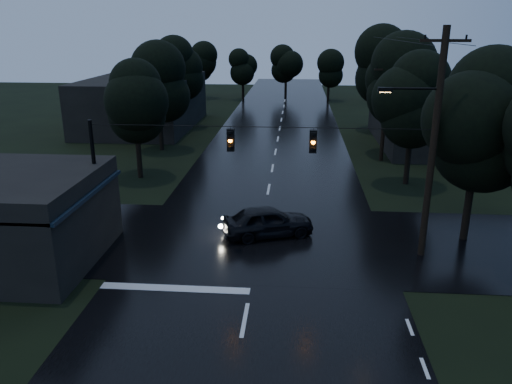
# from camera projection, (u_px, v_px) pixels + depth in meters

# --- Properties ---
(main_road) EXTENTS (12.00, 120.00, 0.02)m
(main_road) POSITION_uv_depth(u_px,v_px,m) (275.00, 152.00, 41.38)
(main_road) COLOR black
(main_road) RESTS_ON ground
(cross_street) EXTENTS (60.00, 9.00, 0.02)m
(cross_street) POSITION_uv_depth(u_px,v_px,m) (259.00, 240.00, 24.36)
(cross_street) COLOR black
(cross_street) RESTS_ON ground
(building_far_right) EXTENTS (10.00, 14.00, 4.40)m
(building_far_right) POSITION_uv_depth(u_px,v_px,m) (438.00, 120.00, 43.39)
(building_far_right) COLOR black
(building_far_right) RESTS_ON ground
(building_far_left) EXTENTS (10.00, 16.00, 5.00)m
(building_far_left) POSITION_uv_depth(u_px,v_px,m) (144.00, 102.00, 51.12)
(building_far_left) COLOR black
(building_far_left) RESTS_ON ground
(utility_pole_main) EXTENTS (3.50, 0.30, 10.00)m
(utility_pole_main) POSITION_uv_depth(u_px,v_px,m) (431.00, 142.00, 21.18)
(utility_pole_main) COLOR black
(utility_pole_main) RESTS_ON ground
(utility_pole_far) EXTENTS (2.00, 0.30, 7.50)m
(utility_pole_far) POSITION_uv_depth(u_px,v_px,m) (385.00, 111.00, 37.63)
(utility_pole_far) COLOR black
(utility_pole_far) RESTS_ON ground
(anchor_pole_left) EXTENTS (0.18, 0.18, 6.00)m
(anchor_pole_left) POSITION_uv_depth(u_px,v_px,m) (96.00, 184.00, 23.04)
(anchor_pole_left) COLOR black
(anchor_pole_left) RESTS_ON ground
(span_signals) EXTENTS (15.00, 0.37, 1.12)m
(span_signals) POSITION_uv_depth(u_px,v_px,m) (271.00, 140.00, 21.70)
(span_signals) COLOR black
(span_signals) RESTS_ON ground
(tree_corner_near) EXTENTS (4.48, 4.48, 9.44)m
(tree_corner_near) POSITION_uv_depth(u_px,v_px,m) (480.00, 118.00, 22.64)
(tree_corner_near) COLOR black
(tree_corner_near) RESTS_ON ground
(tree_left_a) EXTENTS (3.92, 3.92, 8.26)m
(tree_left_a) POSITION_uv_depth(u_px,v_px,m) (135.00, 101.00, 32.85)
(tree_left_a) COLOR black
(tree_left_a) RESTS_ON ground
(tree_left_b) EXTENTS (4.20, 4.20, 8.85)m
(tree_left_b) POSITION_uv_depth(u_px,v_px,m) (158.00, 82.00, 40.34)
(tree_left_b) COLOR black
(tree_left_b) RESTS_ON ground
(tree_left_c) EXTENTS (4.48, 4.48, 9.44)m
(tree_left_c) POSITION_uv_depth(u_px,v_px,m) (178.00, 68.00, 49.72)
(tree_left_c) COLOR black
(tree_left_c) RESTS_ON ground
(tree_right_a) EXTENTS (4.20, 4.20, 8.85)m
(tree_right_a) POSITION_uv_depth(u_px,v_px,m) (414.00, 98.00, 31.35)
(tree_right_a) COLOR black
(tree_right_a) RESTS_ON ground
(tree_right_b) EXTENTS (4.48, 4.48, 9.44)m
(tree_right_b) POSITION_uv_depth(u_px,v_px,m) (400.00, 80.00, 38.75)
(tree_right_b) COLOR black
(tree_right_b) RESTS_ON ground
(tree_right_c) EXTENTS (4.76, 4.76, 10.03)m
(tree_right_c) POSITION_uv_depth(u_px,v_px,m) (386.00, 65.00, 48.04)
(tree_right_c) COLOR black
(tree_right_c) RESTS_ON ground
(car) EXTENTS (4.84, 3.18, 1.53)m
(car) POSITION_uv_depth(u_px,v_px,m) (268.00, 221.00, 24.68)
(car) COLOR black
(car) RESTS_ON ground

